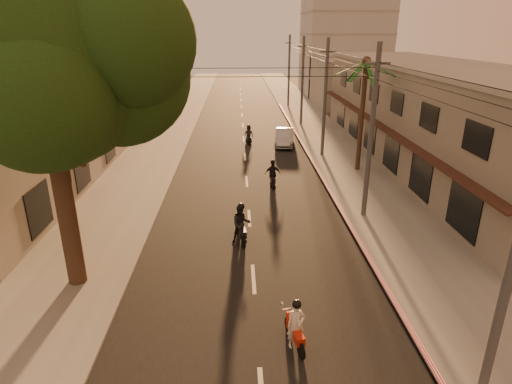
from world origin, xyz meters
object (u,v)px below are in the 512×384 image
at_px(scooter_red, 296,326).
at_px(scooter_mid_b, 273,175).
at_px(broadleaf_tree, 55,62).
at_px(scooter_mid_a, 241,224).
at_px(parked_car, 285,137).
at_px(scooter_far_a, 249,135).
at_px(palm_tree, 366,68).

bearing_deg(scooter_red, scooter_mid_b, 76.21).
xyz_separation_m(broadleaf_tree, scooter_mid_a, (6.16, 3.18, -7.58)).
bearing_deg(scooter_red, parked_car, 72.70).
xyz_separation_m(scooter_red, scooter_far_a, (-0.76, 26.19, 0.01)).
bearing_deg(parked_car, broadleaf_tree, -107.23).
relative_size(broadleaf_tree, scooter_mid_a, 6.02).
bearing_deg(scooter_far_a, parked_car, -15.39).
height_order(broadleaf_tree, parked_car, broadleaf_tree).
height_order(scooter_red, scooter_mid_b, scooter_mid_b).
distance_m(scooter_mid_a, scooter_far_a, 18.90).
distance_m(broadleaf_tree, scooter_far_a, 24.40).
bearing_deg(scooter_red, broadleaf_tree, 140.08).
distance_m(palm_tree, parked_car, 10.87).
relative_size(broadleaf_tree, parked_car, 2.69).
xyz_separation_m(scooter_mid_b, parked_car, (1.90, 10.57, -0.10)).
bearing_deg(scooter_mid_b, scooter_red, -93.47).
height_order(scooter_far_a, parked_car, scooter_far_a).
relative_size(broadleaf_tree, palm_tree, 1.48).
relative_size(palm_tree, scooter_far_a, 4.64).
xyz_separation_m(scooter_mid_a, parked_car, (3.99, 18.21, -0.19)).
relative_size(palm_tree, scooter_mid_a, 4.08).
relative_size(scooter_mid_b, scooter_far_a, 1.04).
bearing_deg(scooter_mid_b, scooter_mid_a, -107.00).
bearing_deg(palm_tree, parked_car, 120.62).
bearing_deg(parked_car, palm_tree, -51.23).
bearing_deg(broadleaf_tree, scooter_mid_b, 52.67).
relative_size(broadleaf_tree, scooter_red, 6.93).
relative_size(scooter_red, parked_car, 0.39).
xyz_separation_m(scooter_red, parked_car, (2.36, 25.52, -0.06)).
bearing_deg(scooter_mid_b, palm_tree, 23.84).
bearing_deg(broadleaf_tree, palm_tree, 43.48).
height_order(scooter_mid_b, scooter_far_a, scooter_mid_b).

